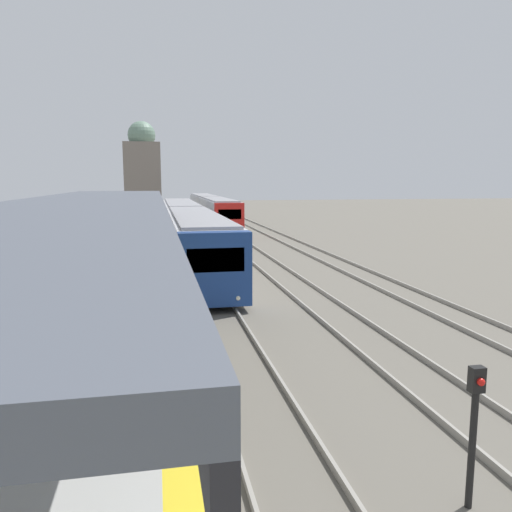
{
  "coord_description": "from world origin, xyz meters",
  "views": [
    {
      "loc": [
        -1.94,
        -0.89,
        4.59
      ],
      "look_at": [
        1.99,
        18.79,
        1.58
      ],
      "focal_mm": 35.0,
      "sensor_mm": 36.0,
      "label": 1
    }
  ],
  "objects_px": {
    "person_on_platform": "(132,269)",
    "train_near": "(187,227)",
    "signal_post_near": "(474,423)",
    "train_far": "(210,208)"
  },
  "relations": [
    {
      "from": "person_on_platform",
      "to": "train_near",
      "type": "xyz_separation_m",
      "value": [
        2.73,
        17.0,
        -0.27
      ]
    },
    {
      "from": "train_near",
      "to": "signal_post_near",
      "type": "bearing_deg",
      "value": -85.1
    },
    {
      "from": "person_on_platform",
      "to": "train_far",
      "type": "xyz_separation_m",
      "value": [
        6.71,
        40.1,
        -0.3
      ]
    },
    {
      "from": "signal_post_near",
      "to": "train_near",
      "type": "bearing_deg",
      "value": 94.9
    },
    {
      "from": "train_near",
      "to": "person_on_platform",
      "type": "bearing_deg",
      "value": -99.12
    },
    {
      "from": "train_near",
      "to": "signal_post_near",
      "type": "relative_size",
      "value": 15.09
    },
    {
      "from": "person_on_platform",
      "to": "signal_post_near",
      "type": "relative_size",
      "value": 0.8
    },
    {
      "from": "train_near",
      "to": "signal_post_near",
      "type": "height_order",
      "value": "train_near"
    },
    {
      "from": "person_on_platform",
      "to": "train_far",
      "type": "bearing_deg",
      "value": 80.5
    },
    {
      "from": "train_far",
      "to": "signal_post_near",
      "type": "distance_m",
      "value": 49.84
    }
  ]
}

